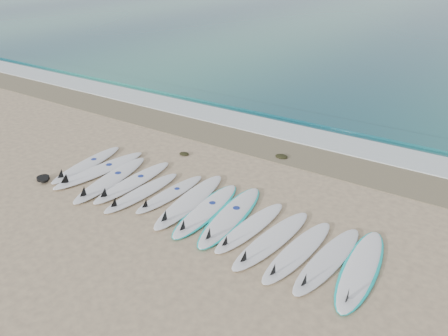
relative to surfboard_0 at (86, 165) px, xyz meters
The scene contains 22 objects.
ground 3.87m from the surfboard_0, ahead, with size 120.00×120.00×0.00m, color tan.
ocean 32.67m from the surfboard_0, 83.20° to the left, with size 120.00×55.00×0.03m, color #1C6262.
wet_sand_band 5.59m from the surfboard_0, 46.23° to the left, with size 120.00×1.80×0.01m, color #75694D.
foam_band 6.68m from the surfboard_0, 54.57° to the left, with size 120.00×1.40×0.04m, color silver.
wave_crest 7.95m from the surfboard_0, 60.85° to the left, with size 120.00×1.00×0.10m, color #1C6262.
surfboard_0 is the anchor object (origin of this frame).
surfboard_1 0.56m from the surfboard_0, ahead, with size 0.86×2.93×0.37m.
surfboard_2 1.25m from the surfboard_0, 11.92° to the right, with size 1.03×2.90×0.36m.
surfboard_3 1.79m from the surfboard_0, ahead, with size 0.60×2.71×0.35m.
surfboard_4 2.37m from the surfboard_0, ahead, with size 0.59×2.46×0.31m.
surfboard_5 2.97m from the surfboard_0, ahead, with size 0.59×2.33×0.30m.
surfboard_6 3.59m from the surfboard_0, ahead, with size 0.87×2.90×0.37m.
surfboard_7 4.15m from the surfboard_0, ahead, with size 0.86×2.70×0.34m.
surfboard_8 4.75m from the surfboard_0, ahead, with size 1.00×2.88×0.36m.
surfboard_9 5.33m from the surfboard_0, ahead, with size 0.70×2.45×0.31m.
surfboard_10 5.95m from the surfboard_0, ahead, with size 0.82×2.67×0.34m.
surfboard_11 6.56m from the surfboard_0, ahead, with size 0.73×2.55×0.32m.
surfboard_12 7.15m from the surfboard_0, ahead, with size 0.75×2.61×0.33m.
surfboard_13 7.75m from the surfboard_0, ahead, with size 0.86×2.74×0.34m.
seaweed_near 2.78m from the surfboard_0, 50.32° to the left, with size 0.31×0.24×0.06m, color black.
seaweed_far 5.53m from the surfboard_0, 39.97° to the left, with size 0.37×0.29×0.07m, color black.
leash_coil 1.19m from the surfboard_0, 103.72° to the right, with size 0.46×0.36×0.11m.
Camera 1 is at (5.33, -6.84, 5.35)m, focal length 35.00 mm.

